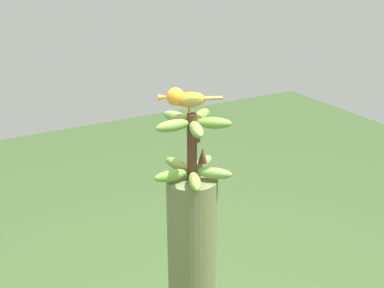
# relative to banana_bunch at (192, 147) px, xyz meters

# --- Properties ---
(banana_bunch) EXTENTS (0.29, 0.30, 0.26)m
(banana_bunch) POSITION_rel_banana_bunch_xyz_m (0.00, 0.00, 0.00)
(banana_bunch) COLOR #4C2D1E
(banana_bunch) RESTS_ON banana_tree
(perched_bird) EXTENTS (0.22, 0.10, 0.09)m
(perched_bird) POSITION_rel_banana_bunch_xyz_m (0.03, -0.02, 0.18)
(perched_bird) COLOR #C68933
(perched_bird) RESTS_ON banana_bunch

